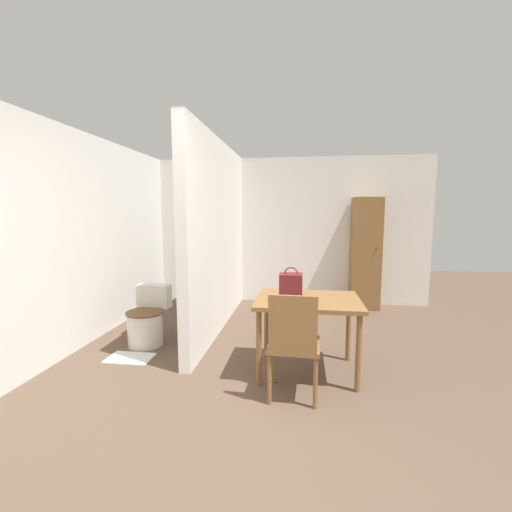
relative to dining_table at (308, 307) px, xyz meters
The scene contains 10 objects.
ground_plane 1.71m from the dining_table, 108.99° to the right, with size 16.00×16.00×0.00m, color brown.
wall_back 2.86m from the dining_table, 100.60° to the left, with size 5.16×0.12×2.50m.
wall_left 2.78m from the dining_table, 167.33° to the left, with size 0.12×5.18×2.50m.
partition_wall 1.81m from the dining_table, 133.69° to the left, with size 0.12×2.90×2.50m.
dining_table is the anchor object (origin of this frame).
wooden_chair 0.56m from the dining_table, 103.13° to the right, with size 0.45×0.45×0.92m.
toilet 1.99m from the dining_table, 165.13° to the left, with size 0.43×0.58×0.68m.
handbag 0.29m from the dining_table, 147.13° to the right, with size 0.21×0.18×0.32m.
wooden_cabinet 2.66m from the dining_table, 68.61° to the left, with size 0.45×0.42×1.81m.
bath_mat 2.00m from the dining_table, behind, with size 0.48×0.31×0.01m.
Camera 1 is at (0.45, -1.77, 1.56)m, focal length 24.00 mm.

